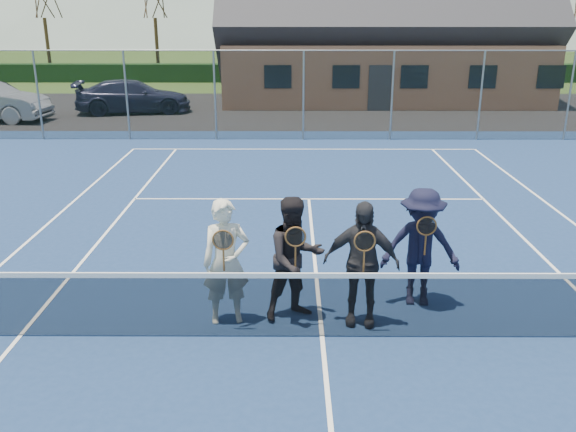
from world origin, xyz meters
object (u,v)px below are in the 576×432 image
car_c (133,97)px  tennis_net (323,302)px  player_b (295,259)px  player_d (421,247)px  clubhouse (381,17)px  player_c (361,263)px  player_a (226,262)px

car_c → tennis_net: bearing=-168.9°
car_c → tennis_net: size_ratio=0.42×
player_b → player_d: (1.85, 0.44, -0.00)m
clubhouse → player_c: 24.01m
car_c → player_a: (5.97, -18.95, 0.21)m
car_c → clubhouse: (11.29, 4.59, 3.28)m
player_c → player_d: 1.12m
player_b → player_a: bearing=-172.2°
tennis_net → player_c: (0.55, 0.43, 0.38)m
car_c → player_c: player_c is taller
clubhouse → player_b: clubhouse is taller
car_c → player_a: 19.86m
car_c → player_d: size_ratio=2.71×
player_c → player_a: bearing=179.0°
tennis_net → player_a: 1.46m
player_a → player_b: bearing=7.8°
player_b → player_d: size_ratio=1.00×
player_c → player_d: same height
player_a → player_d: (2.81, 0.57, -0.00)m
clubhouse → player_d: clubhouse is taller
clubhouse → player_b: bearing=-100.6°
tennis_net → player_b: (-0.36, 0.60, 0.38)m
clubhouse → player_c: bearing=-98.3°
player_c → tennis_net: bearing=-141.6°
player_a → player_c: bearing=-1.0°
car_c → player_b: bearing=-169.3°
player_a → clubhouse: bearing=77.2°
tennis_net → player_c: bearing=38.4°
car_c → player_d: 20.36m
tennis_net → car_c: bearing=110.6°
car_c → player_c: bearing=-167.1°
player_a → player_c: 1.87m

